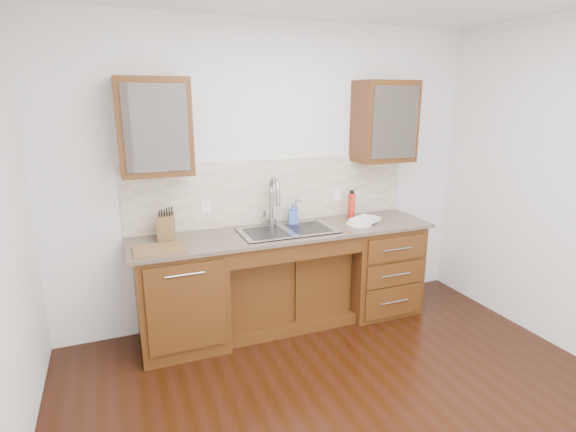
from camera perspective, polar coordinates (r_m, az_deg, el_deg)
name	(u,v)px	position (r m, az deg, el deg)	size (l,w,h in m)	color
ground	(367,430)	(3.28, 10.01, -25.23)	(4.00, 3.50, 0.10)	black
wall_back	(272,175)	(4.20, -2.02, 5.27)	(4.00, 0.10, 2.70)	white
base_cabinet_left	(181,296)	(3.91, -13.47, -9.85)	(0.70, 0.62, 0.88)	#593014
base_cabinet_center	(283,285)	(4.24, -0.65, -8.75)	(1.20, 0.44, 0.70)	#593014
base_cabinet_right	(376,266)	(4.54, 11.10, -6.20)	(0.70, 0.62, 0.88)	#593014
countertop	(287,232)	(3.96, -0.13, -2.08)	(2.70, 0.65, 0.03)	#84705B
backsplash	(275,191)	(4.17, -1.72, 3.17)	(2.70, 0.02, 0.59)	beige
sink	(288,240)	(3.97, -0.05, -3.11)	(0.84, 0.46, 0.19)	#9E9EA5
faucet	(271,204)	(4.08, -2.16, 1.53)	(0.04, 0.04, 0.40)	#999993
filter_tap	(296,210)	(4.19, 1.03, 0.79)	(0.02, 0.02, 0.24)	#999993
upper_cabinet_left	(154,127)	(3.70, -16.66, 10.78)	(0.55, 0.34, 0.75)	#593014
upper_cabinet_right	(384,122)	(4.42, 12.14, 11.64)	(0.55, 0.34, 0.75)	#593014
outlet_left	(206,206)	(4.01, -10.42, 1.20)	(0.08, 0.01, 0.12)	white
outlet_right	(337,195)	(4.43, 6.28, 2.68)	(0.08, 0.01, 0.12)	white
soap_bottle	(293,214)	(4.13, 0.67, 0.27)	(0.09, 0.09, 0.20)	blue
water_bottle	(351,206)	(4.36, 8.06, 1.24)	(0.07, 0.07, 0.25)	red
plate	(359,224)	(4.19, 9.02, -1.00)	(0.24, 0.24, 0.01)	white
dish_towel	(365,220)	(4.23, 9.73, -0.48)	(0.25, 0.18, 0.04)	white
knife_block	(166,227)	(3.83, -15.22, -1.36)	(0.11, 0.19, 0.21)	brown
cutting_board	(160,249)	(3.60, -16.00, -4.06)	(0.39, 0.27, 0.02)	#8E5F37
cup_left_a	(134,133)	(3.69, -19.02, 9.88)	(0.14, 0.14, 0.11)	silver
cup_left_b	(165,133)	(3.71, -15.33, 10.12)	(0.11, 0.11, 0.10)	silver
cup_right_a	(373,128)	(4.36, 10.73, 10.97)	(0.12, 0.12, 0.09)	silver
cup_right_b	(396,128)	(4.50, 13.60, 10.86)	(0.09, 0.09, 0.08)	white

